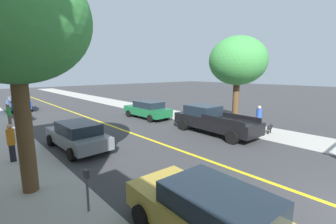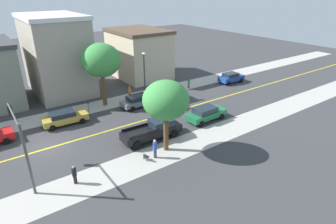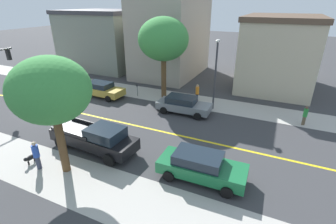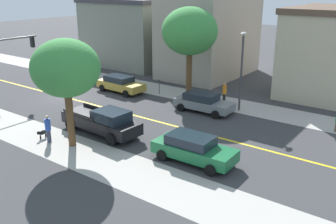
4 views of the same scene
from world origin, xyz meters
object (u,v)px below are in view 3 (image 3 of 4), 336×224
object	(u,v)px
small_dog	(30,158)
green_sedan_right_curb	(201,166)
fire_hydrant	(99,86)
street_lamp	(216,67)
parking_meter	(137,88)
pedestrian_green_shirt	(305,115)
black_pickup_truck	(96,138)
gold_sedan_left_curb	(101,89)
red_sedan_left_curb	(46,81)
pedestrian_orange_shirt	(197,93)
pedestrian_blue_shirt	(36,155)
street_tree_left_near	(51,91)
grey_sedan_left_curb	(183,104)
street_tree_right_corner	(163,40)

from	to	relation	value
small_dog	green_sedan_right_curb	bearing A→B (deg)	101.30
fire_hydrant	street_lamp	world-z (taller)	street_lamp
parking_meter	pedestrian_green_shirt	world-z (taller)	pedestrian_green_shirt
parking_meter	black_pickup_truck	size ratio (longest dim) A/B	0.21
parking_meter	gold_sedan_left_curb	distance (m)	3.70
red_sedan_left_curb	pedestrian_orange_shirt	distance (m)	17.26
gold_sedan_left_curb	fire_hydrant	bearing A→B (deg)	138.85
red_sedan_left_curb	fire_hydrant	bearing A→B (deg)	17.14
pedestrian_blue_shirt	pedestrian_green_shirt	bearing A→B (deg)	-25.42
street_tree_left_near	pedestrian_orange_shirt	world-z (taller)	street_tree_left_near
black_pickup_truck	pedestrian_green_shirt	bearing A→B (deg)	40.93
street_tree_left_near	grey_sedan_left_curb	bearing A→B (deg)	163.33
parking_meter	pedestrian_blue_shirt	size ratio (longest dim) A/B	0.74
black_pickup_truck	red_sedan_left_curb	bearing A→B (deg)	152.56
pedestrian_green_shirt	small_dog	distance (m)	19.82
pedestrian_orange_shirt	pedestrian_green_shirt	world-z (taller)	pedestrian_orange_shirt
grey_sedan_left_curb	pedestrian_green_shirt	world-z (taller)	pedestrian_green_shirt
red_sedan_left_curb	parking_meter	bearing A→B (deg)	8.89
street_tree_right_corner	gold_sedan_left_curb	distance (m)	8.12
red_sedan_left_curb	small_dog	world-z (taller)	red_sedan_left_curb
fire_hydrant	pedestrian_orange_shirt	size ratio (longest dim) A/B	0.41
street_tree_right_corner	pedestrian_blue_shirt	world-z (taller)	street_tree_right_corner
green_sedan_right_curb	pedestrian_blue_shirt	distance (m)	9.43
parking_meter	pedestrian_blue_shirt	world-z (taller)	pedestrian_blue_shirt
pedestrian_green_shirt	pedestrian_blue_shirt	bearing A→B (deg)	-11.36
parking_meter	pedestrian_orange_shirt	size ratio (longest dim) A/B	0.74
gold_sedan_left_curb	pedestrian_green_shirt	bearing A→B (deg)	7.06
street_tree_left_near	green_sedan_right_curb	xyz separation A→B (m)	(-2.61, 7.31, -4.08)
parking_meter	pedestrian_blue_shirt	xyz separation A→B (m)	(12.96, 1.14, 0.08)
street_lamp	black_pickup_truck	size ratio (longest dim) A/B	1.00
grey_sedan_left_curb	pedestrian_orange_shirt	bearing A→B (deg)	82.71
street_tree_left_near	red_sedan_left_curb	world-z (taller)	street_tree_left_near
street_lamp	black_pickup_truck	distance (m)	11.63
parking_meter	grey_sedan_left_curb	bearing A→B (deg)	71.90
black_pickup_truck	pedestrian_orange_shirt	world-z (taller)	black_pickup_truck
pedestrian_orange_shirt	small_dog	bearing A→B (deg)	146.66
pedestrian_blue_shirt	parking_meter	bearing A→B (deg)	27.61
small_dog	street_lamp	bearing A→B (deg)	143.12
red_sedan_left_curb	pedestrian_orange_shirt	xyz separation A→B (m)	(-2.93, 17.01, 0.15)
pedestrian_green_shirt	gold_sedan_left_curb	bearing A→B (deg)	-48.67
street_tree_right_corner	black_pickup_truck	xyz separation A→B (m)	(10.94, 0.36, -4.82)
street_tree_left_near	pedestrian_blue_shirt	xyz separation A→B (m)	(0.56, -1.57, -3.94)
street_tree_right_corner	pedestrian_blue_shirt	distance (m)	14.83
street_tree_left_near	red_sedan_left_curb	xyz separation A→B (m)	(-10.48, -13.58, -4.09)
street_tree_left_near	street_lamp	xyz separation A→B (m)	(-12.51, 5.28, -1.05)
street_lamp	pedestrian_blue_shirt	distance (m)	15.03
small_dog	fire_hydrant	bearing A→B (deg)	-163.65
grey_sedan_left_curb	small_dog	bearing A→B (deg)	-118.75
fire_hydrant	street_tree_right_corner	bearing A→B (deg)	97.52
gold_sedan_left_curb	pedestrian_orange_shirt	world-z (taller)	pedestrian_orange_shirt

